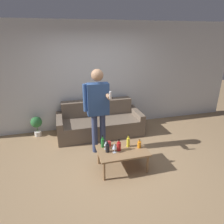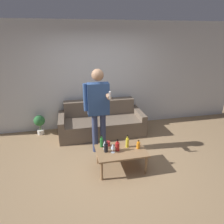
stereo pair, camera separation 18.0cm
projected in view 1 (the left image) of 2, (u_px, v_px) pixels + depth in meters
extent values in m
plane|color=#997A56|center=(114.00, 166.00, 3.85)|extent=(16.00, 16.00, 0.00)
cube|color=silver|center=(94.00, 77.00, 5.11)|extent=(8.00, 0.06, 2.70)
cube|color=#6B5B4C|center=(101.00, 128.00, 4.94)|extent=(1.81, 0.65, 0.41)
cube|color=#6B5B4C|center=(97.00, 114.00, 5.28)|extent=(1.81, 0.25, 0.80)
cube|color=#6B5B4C|center=(60.00, 128.00, 4.79)|extent=(0.14, 0.90, 0.54)
cube|color=#6B5B4C|center=(136.00, 120.00, 5.26)|extent=(0.14, 0.90, 0.54)
cube|color=#8E6B47|center=(122.00, 151.00, 3.67)|extent=(0.91, 0.60, 0.03)
cylinder|color=#8E6B47|center=(104.00, 171.00, 3.42)|extent=(0.04, 0.04, 0.36)
cylinder|color=#8E6B47|center=(148.00, 164.00, 3.62)|extent=(0.04, 0.04, 0.36)
cylinder|color=#8E6B47|center=(98.00, 156.00, 3.87)|extent=(0.04, 0.04, 0.36)
cylinder|color=#8E6B47|center=(137.00, 150.00, 4.06)|extent=(0.04, 0.04, 0.36)
cylinder|color=#B21E1E|center=(119.00, 147.00, 3.62)|extent=(0.08, 0.08, 0.16)
cylinder|color=#B21E1E|center=(119.00, 141.00, 3.58)|extent=(0.03, 0.03, 0.06)
cylinder|color=black|center=(119.00, 140.00, 3.57)|extent=(0.03, 0.03, 0.01)
cylinder|color=yellow|center=(128.00, 142.00, 3.74)|extent=(0.06, 0.06, 0.18)
cylinder|color=yellow|center=(128.00, 137.00, 3.70)|extent=(0.02, 0.02, 0.07)
cylinder|color=black|center=(128.00, 135.00, 3.69)|extent=(0.03, 0.03, 0.01)
cylinder|color=#23752D|center=(103.00, 143.00, 3.73)|extent=(0.06, 0.06, 0.17)
cylinder|color=#23752D|center=(102.00, 137.00, 3.69)|extent=(0.02, 0.02, 0.07)
cylinder|color=black|center=(102.00, 136.00, 3.68)|extent=(0.03, 0.03, 0.01)
cylinder|color=black|center=(107.00, 148.00, 3.58)|extent=(0.08, 0.08, 0.15)
cylinder|color=black|center=(107.00, 143.00, 3.54)|extent=(0.03, 0.03, 0.06)
cylinder|color=black|center=(107.00, 142.00, 3.53)|extent=(0.03, 0.03, 0.01)
cylinder|color=orange|center=(139.00, 145.00, 3.72)|extent=(0.07, 0.07, 0.12)
cylinder|color=orange|center=(139.00, 141.00, 3.68)|extent=(0.03, 0.03, 0.05)
cylinder|color=black|center=(139.00, 140.00, 3.68)|extent=(0.03, 0.03, 0.01)
cylinder|color=silver|center=(106.00, 149.00, 3.70)|extent=(0.07, 0.07, 0.01)
cylinder|color=silver|center=(106.00, 147.00, 3.68)|extent=(0.01, 0.01, 0.07)
cone|color=silver|center=(106.00, 143.00, 3.65)|extent=(0.07, 0.07, 0.09)
cylinder|color=silver|center=(114.00, 152.00, 3.59)|extent=(0.07, 0.07, 0.01)
cylinder|color=silver|center=(114.00, 150.00, 3.57)|extent=(0.01, 0.01, 0.07)
cone|color=silver|center=(114.00, 146.00, 3.54)|extent=(0.08, 0.08, 0.10)
cylinder|color=red|center=(109.00, 144.00, 3.78)|extent=(0.08, 0.08, 0.09)
cylinder|color=navy|center=(95.00, 134.00, 4.19)|extent=(0.12, 0.12, 0.86)
cylinder|color=navy|center=(103.00, 133.00, 4.23)|extent=(0.12, 0.12, 0.86)
cube|color=#2D4C84|center=(98.00, 99.00, 3.94)|extent=(0.43, 0.19, 0.64)
sphere|color=#9E7556|center=(97.00, 75.00, 3.76)|extent=(0.24, 0.24, 0.24)
cylinder|color=#2D4C84|center=(85.00, 98.00, 3.86)|extent=(0.08, 0.08, 0.55)
cylinder|color=#9E7556|center=(108.00, 96.00, 3.81)|extent=(0.08, 0.29, 0.08)
cube|color=white|center=(110.00, 95.00, 3.64)|extent=(0.03, 0.03, 0.14)
cylinder|color=silver|center=(38.00, 133.00, 5.00)|extent=(0.17, 0.17, 0.11)
cylinder|color=#476B38|center=(37.00, 129.00, 4.95)|extent=(0.02, 0.02, 0.16)
sphere|color=#286633|center=(36.00, 122.00, 4.88)|extent=(0.27, 0.27, 0.27)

